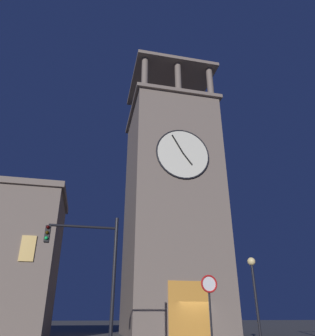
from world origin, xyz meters
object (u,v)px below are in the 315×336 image
object	(u,v)px
clocktower	(172,204)
no_horn_sign	(209,291)
traffic_signal_mid	(92,260)
street_lamp	(254,282)

from	to	relation	value
clocktower	no_horn_sign	world-z (taller)	clocktower
traffic_signal_mid	no_horn_sign	world-z (taller)	traffic_signal_mid
clocktower	street_lamp	size ratio (longest dim) A/B	6.66
traffic_signal_mid	no_horn_sign	xyz separation A→B (m)	(-5.31, 0.66, -1.28)
traffic_signal_mid	no_horn_sign	distance (m)	5.50
clocktower	traffic_signal_mid	distance (m)	18.10
clocktower	no_horn_sign	size ratio (longest dim) A/B	9.35
street_lamp	clocktower	bearing A→B (deg)	-84.37
clocktower	no_horn_sign	bearing A→B (deg)	81.09
clocktower	street_lamp	distance (m)	15.25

